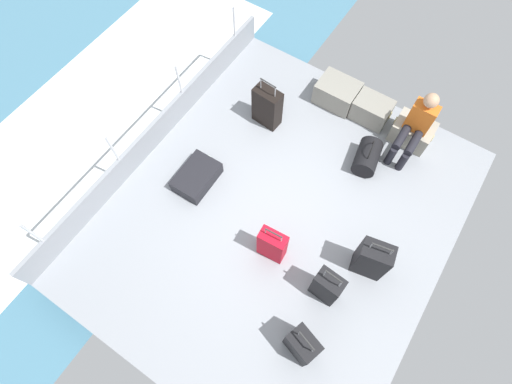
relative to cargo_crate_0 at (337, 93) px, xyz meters
name	(u,v)px	position (x,y,z in m)	size (l,w,h in m)	color
ground_plane	(280,215)	(0.30, -2.16, -0.22)	(4.40, 5.20, 0.06)	gray
gunwale_port	(155,133)	(-1.87, -2.16, 0.03)	(0.06, 5.20, 0.45)	gray
railing_port	(146,110)	(-1.87, -2.16, 0.59)	(0.04, 4.20, 1.02)	silver
sea_wake	(97,113)	(-3.30, -2.16, -0.53)	(12.00, 12.00, 0.01)	teal
cargo_crate_0	(337,93)	(0.00, 0.00, 0.00)	(0.66, 0.48, 0.38)	gray
cargo_crate_1	(372,110)	(0.60, 0.00, -0.01)	(0.59, 0.41, 0.37)	gray
cargo_crate_2	(412,132)	(1.28, -0.03, -0.01)	(0.60, 0.43, 0.36)	#9E9989
passenger_seated	(416,126)	(1.28, -0.20, 0.36)	(0.34, 0.66, 1.06)	orange
suitcase_0	(197,177)	(-0.97, -2.37, -0.08)	(0.47, 0.68, 0.22)	black
suitcase_1	(302,345)	(1.42, -3.50, 0.09)	(0.42, 0.35, 0.74)	black
suitcase_2	(272,245)	(0.50, -2.69, 0.12)	(0.37, 0.21, 0.75)	#B70C1E
suitcase_3	(327,286)	(1.33, -2.77, 0.11)	(0.36, 0.24, 0.80)	black
suitcase_4	(372,259)	(1.63, -2.19, 0.16)	(0.43, 0.33, 0.84)	black
suitcase_5	(267,107)	(-0.71, -0.93, 0.15)	(0.43, 0.26, 0.87)	black
duffel_bag	(367,157)	(0.92, -0.78, -0.02)	(0.42, 0.57, 0.49)	black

